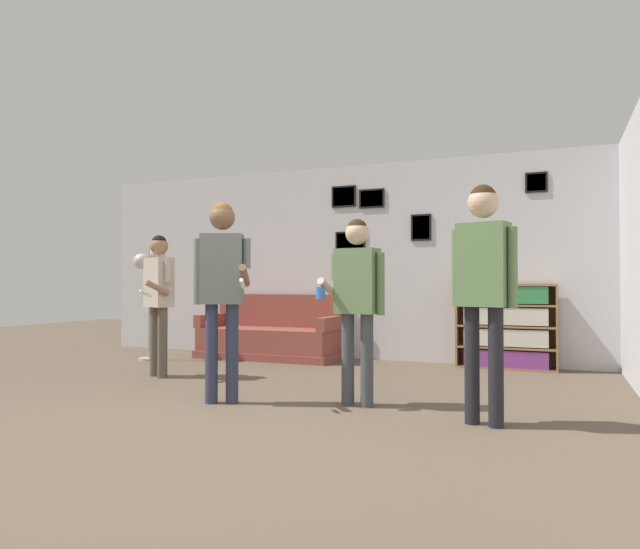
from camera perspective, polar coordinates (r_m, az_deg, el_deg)
The scene contains 9 objects.
ground_plane at distance 4.12m, azimuth -14.72°, elevation -15.51°, with size 20.00×20.00×0.00m, color brown.
wall_back at distance 7.94m, azimuth 4.85°, elevation 1.33°, with size 8.62×0.08×2.70m.
couch at distance 8.10m, azimuth -5.01°, elevation -6.25°, with size 1.99×0.80×0.89m.
bookshelf at distance 7.39m, azimuth 18.09°, elevation -4.97°, with size 1.19×0.30×1.04m.
floor_lamp at distance 8.15m, azimuth -16.69°, elevation 0.38°, with size 0.49×0.28×1.56m.
person_player_foreground_left at distance 6.64m, azimuth -15.84°, elevation -1.55°, with size 0.46×0.56×1.59m.
person_player_foreground_center at distance 5.05m, azimuth -9.78°, elevation -0.35°, with size 0.59×0.41×1.76m.
person_watcher_holding_cup at distance 4.88m, azimuth 3.71°, elevation -1.73°, with size 0.53×0.39×1.60m.
person_spectator_near_bookshelf at distance 4.37m, azimuth 16.02°, elevation -0.10°, with size 0.49×0.28×1.77m.
Camera 1 is at (2.41, -3.18, 1.04)m, focal length 32.00 mm.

